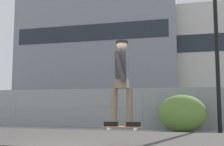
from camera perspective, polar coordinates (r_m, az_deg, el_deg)
The scene contains 8 objects.
gravel_berm at distance 7.18m, azimuth -1.33°, elevation -13.90°, with size 14.50×3.60×0.31m, color #3D3A38.
skateboard at distance 5.71m, azimuth 2.03°, elevation -10.69°, with size 0.81×0.25×0.07m.
skater at distance 5.72m, azimuth 1.99°, elevation -0.72°, with size 0.72×0.59×1.73m.
chain_fence at distance 13.16m, azimuth 5.96°, elevation -7.00°, with size 26.06×0.06×1.85m.
street_lamp at distance 12.59m, azimuth 19.91°, elevation 10.73°, with size 0.44×0.44×7.69m.
parked_car_near at distance 16.81m, azimuth -8.30°, elevation -7.13°, with size 4.46×2.07×1.66m.
library_building at distance 48.99m, azimuth -1.82°, elevation 3.37°, with size 24.97×15.02×18.63m.
shrub_left at distance 12.04m, azimuth 13.80°, elevation -7.80°, with size 1.94×1.58×1.50m.
Camera 1 is at (1.91, -4.24, 1.11)m, focal length 45.92 mm.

